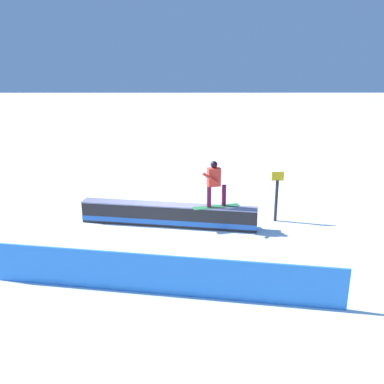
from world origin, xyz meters
name	(u,v)px	position (x,y,z in m)	size (l,w,h in m)	color
ground_plane	(168,225)	(0.00, 0.00, 0.00)	(120.00, 120.00, 0.00)	white
grind_box	(168,216)	(0.00, 0.00, 0.34)	(5.80, 1.44, 0.74)	#282323
snowboarder	(215,182)	(-1.49, 0.28, 1.56)	(1.55, 0.67, 1.50)	#2C8040
safety_fence	(159,274)	(0.00, 4.26, 0.49)	(8.40, 0.06, 0.99)	#2F7FDE
trail_marker	(277,195)	(-3.62, -0.40, 0.93)	(0.40, 0.10, 1.72)	#262628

